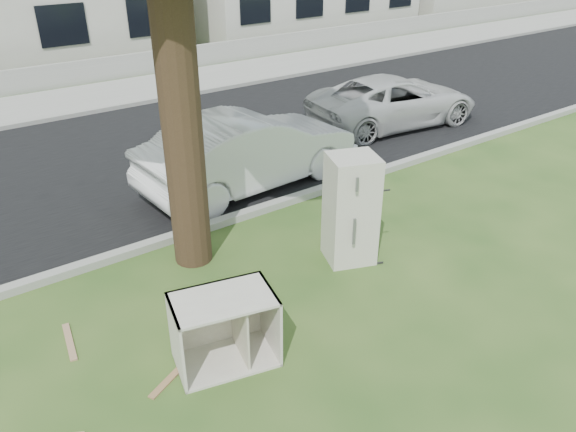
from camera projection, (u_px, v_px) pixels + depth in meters
ground at (287, 310)px, 7.21m from camera, size 120.00×120.00×0.00m
road at (117, 163)px, 11.51m from camera, size 120.00×7.00×0.01m
kerb_near at (198, 233)px, 8.97m from camera, size 120.00×0.18×0.12m
kerb_far at (65, 119)px, 14.05m from camera, size 120.00×0.18×0.12m
sidewalk at (49, 105)px, 15.09m from camera, size 120.00×2.80×0.01m
low_wall at (31, 80)px, 16.07m from camera, size 120.00×0.15×0.70m
fridge at (351, 209)px, 7.94m from camera, size 0.84×0.81×1.61m
cabinet at (225, 330)px, 6.19m from camera, size 1.24×0.93×0.87m
plank_a at (180, 368)px, 6.26m from camera, size 0.92×0.52×0.02m
plank_c at (70, 342)px, 6.65m from camera, size 0.19×0.72×0.02m
car_center at (250, 150)px, 10.26m from camera, size 4.29×1.75×1.38m
car_right at (394, 101)px, 13.41m from camera, size 4.42×2.43×1.17m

